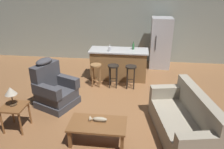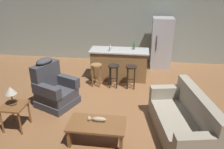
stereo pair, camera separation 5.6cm
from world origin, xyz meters
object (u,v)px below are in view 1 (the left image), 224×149
object	(u,v)px
refrigerator	(160,43)
fish_figurine	(98,119)
recliner_near_lamp	(54,89)
bar_stool_middle	(113,72)
kitchen_island	(119,64)
coffee_table	(98,126)
bar_stool_right	(131,73)
bottle_short_amber	(133,46)
end_table	(15,110)
bar_stool_left	(96,71)
bottle_tall_green	(110,49)
table_lamp	(11,92)
couch	(184,121)

from	to	relation	value
refrigerator	fish_figurine	bearing A→B (deg)	-109.52
fish_figurine	recliner_near_lamp	distance (m)	1.77
fish_figurine	bar_stool_middle	distance (m)	2.34
fish_figurine	kitchen_island	xyz separation A→B (m)	(0.12, 2.97, 0.02)
coffee_table	bar_stool_right	xyz separation A→B (m)	(0.53, 2.41, 0.11)
kitchen_island	bottle_short_amber	bearing A→B (deg)	13.60
end_table	bar_stool_middle	size ratio (longest dim) A/B	0.82
bar_stool_left	bottle_short_amber	size ratio (longest dim) A/B	2.83
refrigerator	bar_stool_right	bearing A→B (deg)	-117.39
kitchen_island	refrigerator	bearing A→B (deg)	41.47
coffee_table	bar_stool_left	xyz separation A→B (m)	(-0.48, 2.41, 0.11)
end_table	bottle_short_amber	size ratio (longest dim) A/B	2.33
bar_stool_right	bottle_short_amber	bearing A→B (deg)	88.00
kitchen_island	refrigerator	size ratio (longest dim) A/B	1.02
bar_stool_right	bottle_tall_green	distance (m)	0.98
bar_stool_left	bottle_short_amber	bearing A→B (deg)	35.29
bar_stool_left	bottle_tall_green	world-z (taller)	bottle_tall_green
coffee_table	fish_figurine	size ratio (longest dim) A/B	3.24
coffee_table	bottle_short_amber	distance (m)	3.26
coffee_table	bottle_short_amber	bearing A→B (deg)	79.96
recliner_near_lamp	bottle_tall_green	xyz separation A→B (m)	(1.19, 1.62, 0.61)
bar_stool_left	refrigerator	distance (m)	2.71
kitchen_island	bar_stool_left	size ratio (longest dim) A/B	2.65
fish_figurine	table_lamp	size ratio (longest dim) A/B	0.83
couch	bar_stool_left	xyz separation A→B (m)	(-2.16, 2.03, 0.13)
couch	recliner_near_lamp	distance (m)	3.13
bar_stool_left	bar_stool_middle	bearing A→B (deg)	0.00
end_table	bar_stool_right	distance (m)	3.20
table_lamp	end_table	bearing A→B (deg)	-50.09
coffee_table	bottle_tall_green	distance (m)	2.94
coffee_table	refrigerator	bearing A→B (deg)	70.75
fish_figurine	bottle_tall_green	world-z (taller)	bottle_tall_green
couch	bar_stool_right	world-z (taller)	couch
bar_stool_middle	bottle_short_amber	bearing A→B (deg)	54.10
couch	kitchen_island	world-z (taller)	kitchen_island
table_lamp	bottle_short_amber	bearing A→B (deg)	51.28
coffee_table	bar_stool_right	size ratio (longest dim) A/B	1.62
bar_stool_left	bottle_short_amber	distance (m)	1.39
end_table	fish_figurine	bearing A→B (deg)	-3.78
couch	recliner_near_lamp	bearing A→B (deg)	-27.05
fish_figurine	bottle_tall_green	size ratio (longest dim) A/B	1.61
couch	fish_figurine	bearing A→B (deg)	-0.61
bar_stool_left	bottle_tall_green	distance (m)	0.80
recliner_near_lamp	bar_stool_right	distance (m)	2.20
end_table	bottle_tall_green	xyz separation A→B (m)	(1.63, 2.67, 0.57)
bar_stool_left	bottle_tall_green	bearing A→B (deg)	52.69
bottle_short_amber	fish_figurine	bearing A→B (deg)	-100.24
kitchen_island	bar_stool_right	distance (m)	0.75
couch	table_lamp	xyz separation A→B (m)	(-3.46, -0.16, 0.53)
bar_stool_right	refrigerator	xyz separation A→B (m)	(0.95, 1.83, 0.41)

